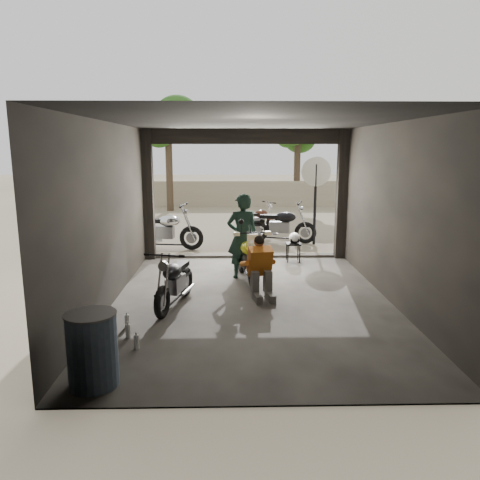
{
  "coord_description": "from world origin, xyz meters",
  "views": [
    {
      "loc": [
        -0.41,
        -8.1,
        2.77
      ],
      "look_at": [
        -0.2,
        0.6,
        1.03
      ],
      "focal_mm": 35.0,
      "sensor_mm": 36.0,
      "label": 1
    }
  ],
  "objects_px": {
    "outside_bike_b": "(258,218)",
    "oil_drum": "(93,351)",
    "outside_bike_a": "(165,227)",
    "rider": "(242,237)",
    "mechanic": "(261,269)",
    "sign_post": "(316,185)",
    "stool": "(293,246)",
    "outside_bike_c": "(281,222)",
    "left_bike": "(174,278)",
    "helmet": "(294,238)",
    "main_bike": "(247,254)"
  },
  "relations": [
    {
      "from": "outside_bike_a",
      "to": "outside_bike_c",
      "type": "distance_m",
      "value": 3.41
    },
    {
      "from": "main_bike",
      "to": "sign_post",
      "type": "height_order",
      "value": "sign_post"
    },
    {
      "from": "outside_bike_c",
      "to": "rider",
      "type": "relative_size",
      "value": 0.98
    },
    {
      "from": "mechanic",
      "to": "sign_post",
      "type": "xyz_separation_m",
      "value": [
        1.87,
        4.92,
        1.14
      ]
    },
    {
      "from": "outside_bike_c",
      "to": "outside_bike_a",
      "type": "bearing_deg",
      "value": 119.0
    },
    {
      "from": "helmet",
      "to": "oil_drum",
      "type": "height_order",
      "value": "oil_drum"
    },
    {
      "from": "main_bike",
      "to": "sign_post",
      "type": "relative_size",
      "value": 0.68
    },
    {
      "from": "outside_bike_b",
      "to": "mechanic",
      "type": "xyz_separation_m",
      "value": [
        -0.37,
        -6.72,
        0.06
      ]
    },
    {
      "from": "outside_bike_b",
      "to": "oil_drum",
      "type": "xyz_separation_m",
      "value": [
        -2.55,
        -9.9,
        -0.06
      ]
    },
    {
      "from": "left_bike",
      "to": "outside_bike_b",
      "type": "height_order",
      "value": "left_bike"
    },
    {
      "from": "outside_bike_a",
      "to": "rider",
      "type": "bearing_deg",
      "value": -137.66
    },
    {
      "from": "outside_bike_c",
      "to": "outside_bike_b",
      "type": "bearing_deg",
      "value": 35.23
    },
    {
      "from": "mechanic",
      "to": "rider",
      "type": "bearing_deg",
      "value": 91.62
    },
    {
      "from": "outside_bike_c",
      "to": "sign_post",
      "type": "xyz_separation_m",
      "value": [
        0.92,
        -0.3,
        1.1
      ]
    },
    {
      "from": "stool",
      "to": "oil_drum",
      "type": "bearing_deg",
      "value": -117.72
    },
    {
      "from": "helmet",
      "to": "oil_drum",
      "type": "distance_m",
      "value": 6.82
    },
    {
      "from": "mechanic",
      "to": "helmet",
      "type": "height_order",
      "value": "mechanic"
    },
    {
      "from": "left_bike",
      "to": "main_bike",
      "type": "bearing_deg",
      "value": 63.87
    },
    {
      "from": "outside_bike_c",
      "to": "sign_post",
      "type": "distance_m",
      "value": 1.46
    },
    {
      "from": "mechanic",
      "to": "stool",
      "type": "height_order",
      "value": "mechanic"
    },
    {
      "from": "helmet",
      "to": "left_bike",
      "type": "bearing_deg",
      "value": -131.4
    },
    {
      "from": "helmet",
      "to": "sign_post",
      "type": "bearing_deg",
      "value": 64.35
    },
    {
      "from": "outside_bike_a",
      "to": "outside_bike_c",
      "type": "xyz_separation_m",
      "value": [
        3.29,
        0.88,
        -0.03
      ]
    },
    {
      "from": "sign_post",
      "to": "stool",
      "type": "bearing_deg",
      "value": -105.0
    },
    {
      "from": "outside_bike_b",
      "to": "rider",
      "type": "bearing_deg",
      "value": 137.83
    },
    {
      "from": "main_bike",
      "to": "outside_bike_c",
      "type": "relative_size",
      "value": 0.96
    },
    {
      "from": "sign_post",
      "to": "main_bike",
      "type": "bearing_deg",
      "value": -111.55
    },
    {
      "from": "outside_bike_a",
      "to": "helmet",
      "type": "relative_size",
      "value": 6.59
    },
    {
      "from": "mechanic",
      "to": "stool",
      "type": "xyz_separation_m",
      "value": [
        0.97,
        2.82,
        -0.16
      ]
    },
    {
      "from": "left_bike",
      "to": "mechanic",
      "type": "distance_m",
      "value": 1.59
    },
    {
      "from": "outside_bike_c",
      "to": "helmet",
      "type": "height_order",
      "value": "outside_bike_c"
    },
    {
      "from": "left_bike",
      "to": "outside_bike_c",
      "type": "xyz_separation_m",
      "value": [
        2.49,
        5.59,
        0.08
      ]
    },
    {
      "from": "sign_post",
      "to": "left_bike",
      "type": "bearing_deg",
      "value": -114.78
    },
    {
      "from": "mechanic",
      "to": "oil_drum",
      "type": "height_order",
      "value": "mechanic"
    },
    {
      "from": "oil_drum",
      "to": "outside_bike_a",
      "type": "bearing_deg",
      "value": 91.27
    },
    {
      "from": "outside_bike_c",
      "to": "stool",
      "type": "height_order",
      "value": "outside_bike_c"
    },
    {
      "from": "oil_drum",
      "to": "sign_post",
      "type": "height_order",
      "value": "sign_post"
    },
    {
      "from": "rider",
      "to": "mechanic",
      "type": "bearing_deg",
      "value": 91.75
    },
    {
      "from": "left_bike",
      "to": "mechanic",
      "type": "xyz_separation_m",
      "value": [
        1.55,
        0.37,
        0.04
      ]
    },
    {
      "from": "left_bike",
      "to": "stool",
      "type": "distance_m",
      "value": 4.07
    },
    {
      "from": "left_bike",
      "to": "outside_bike_c",
      "type": "height_order",
      "value": "outside_bike_c"
    },
    {
      "from": "outside_bike_a",
      "to": "rider",
      "type": "xyz_separation_m",
      "value": [
        2.04,
        -2.93,
        0.28
      ]
    },
    {
      "from": "outside_bike_a",
      "to": "rider",
      "type": "height_order",
      "value": "rider"
    },
    {
      "from": "main_bike",
      "to": "outside_bike_a",
      "type": "distance_m",
      "value": 3.75
    },
    {
      "from": "left_bike",
      "to": "sign_post",
      "type": "height_order",
      "value": "sign_post"
    },
    {
      "from": "rider",
      "to": "stool",
      "type": "bearing_deg",
      "value": -142.77
    },
    {
      "from": "main_bike",
      "to": "stool",
      "type": "relative_size",
      "value": 3.6
    },
    {
      "from": "outside_bike_a",
      "to": "outside_bike_c",
      "type": "relative_size",
      "value": 1.04
    },
    {
      "from": "sign_post",
      "to": "mechanic",
      "type": "bearing_deg",
      "value": -102.71
    },
    {
      "from": "stool",
      "to": "mechanic",
      "type": "bearing_deg",
      "value": -109.02
    }
  ]
}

